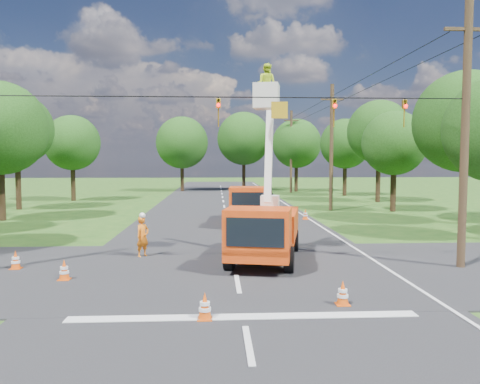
{
  "coord_description": "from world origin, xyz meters",
  "views": [
    {
      "loc": [
        -0.7,
        -14.9,
        4.08
      ],
      "look_at": [
        0.39,
        6.17,
        2.6
      ],
      "focal_mm": 35.0,
      "sensor_mm": 36.0,
      "label": 1
    }
  ],
  "objects": [
    {
      "name": "tree_right_e",
      "position": [
        13.8,
        37.0,
        5.81
      ],
      "size": [
        5.6,
        5.6,
        8.63
      ],
      "color": "#382616",
      "rests_on": "ground"
    },
    {
      "name": "tree_right_c",
      "position": [
        13.2,
        21.0,
        5.31
      ],
      "size": [
        5.0,
        5.0,
        7.83
      ],
      "color": "#382616",
      "rests_on": "ground"
    },
    {
      "name": "pole_right_far",
      "position": [
        8.5,
        42.0,
        5.11
      ],
      "size": [
        1.8,
        0.3,
        10.0
      ],
      "color": "#4C3823",
      "rests_on": "ground"
    },
    {
      "name": "stop_bar",
      "position": [
        0.0,
        -3.2,
        0.0
      ],
      "size": [
        9.0,
        0.45,
        0.02
      ],
      "primitive_type": "cube",
      "color": "silver",
      "rests_on": "ground"
    },
    {
      "name": "pole_right_mid",
      "position": [
        8.5,
        22.0,
        5.11
      ],
      "size": [
        1.8,
        0.3,
        10.0
      ],
      "color": "#4C3823",
      "rests_on": "ground"
    },
    {
      "name": "traffic_cone_5",
      "position": [
        -8.1,
        2.54,
        0.36
      ],
      "size": [
        0.38,
        0.38,
        0.71
      ],
      "color": "#E24E0B",
      "rests_on": "ground"
    },
    {
      "name": "ground",
      "position": [
        0.0,
        20.0,
        0.0
      ],
      "size": [
        140.0,
        140.0,
        0.0
      ],
      "primitive_type": "plane",
      "color": "#234E17",
      "rests_on": "ground"
    },
    {
      "name": "traffic_cone_1",
      "position": [
        2.81,
        -2.31,
        0.36
      ],
      "size": [
        0.38,
        0.38,
        0.71
      ],
      "color": "#E24E0B",
      "rests_on": "ground"
    },
    {
      "name": "ground_worker",
      "position": [
        -3.76,
        4.57,
        0.86
      ],
      "size": [
        0.72,
        0.75,
        1.72
      ],
      "primitive_type": "imported",
      "rotation": [
        0.0,
        0.0,
        0.87
      ],
      "color": "orange",
      "rests_on": "ground"
    },
    {
      "name": "second_truck",
      "position": [
        1.46,
        14.39,
        1.28
      ],
      "size": [
        3.03,
        6.75,
        2.46
      ],
      "rotation": [
        0.0,
        0.0,
        -0.08
      ],
      "color": "#E34210",
      "rests_on": "ground"
    },
    {
      "name": "tree_left_f",
      "position": [
        -14.8,
        32.0,
        5.69
      ],
      "size": [
        5.4,
        5.4,
        8.4
      ],
      "color": "#382616",
      "rests_on": "ground"
    },
    {
      "name": "tree_far_c",
      "position": [
        9.5,
        44.0,
        6.06
      ],
      "size": [
        6.2,
        6.2,
        9.18
      ],
      "color": "#382616",
      "rests_on": "ground"
    },
    {
      "name": "traffic_cone_7",
      "position": [
        5.33,
        16.21,
        0.36
      ],
      "size": [
        0.38,
        0.38,
        0.71
      ],
      "color": "#E24E0B",
      "rests_on": "ground"
    },
    {
      "name": "tree_far_a",
      "position": [
        -5.0,
        45.0,
        6.19
      ],
      "size": [
        6.6,
        6.6,
        9.5
      ],
      "color": "#382616",
      "rests_on": "ground"
    },
    {
      "name": "traffic_cone_0",
      "position": [
        -0.99,
        -3.28,
        0.36
      ],
      "size": [
        0.38,
        0.38,
        0.71
      ],
      "color": "#E24E0B",
      "rests_on": "ground"
    },
    {
      "name": "road_main",
      "position": [
        0.0,
        20.0,
        0.0
      ],
      "size": [
        12.0,
        100.0,
        0.06
      ],
      "primitive_type": "cube",
      "color": "black",
      "rests_on": "ground"
    },
    {
      "name": "distant_car",
      "position": [
        3.79,
        26.53,
        0.68
      ],
      "size": [
        1.95,
        4.12,
        1.36
      ],
      "primitive_type": "imported",
      "rotation": [
        0.0,
        0.0,
        -0.09
      ],
      "color": "black",
      "rests_on": "ground"
    },
    {
      "name": "tree_left_e",
      "position": [
        -16.8,
        24.0,
        6.49
      ],
      "size": [
        5.8,
        5.8,
        9.41
      ],
      "color": "#382616",
      "rests_on": "ground"
    },
    {
      "name": "traffic_cone_4",
      "position": [
        -5.8,
        0.86,
        0.36
      ],
      "size": [
        0.38,
        0.38,
        0.71
      ],
      "color": "#E24E0B",
      "rests_on": "ground"
    },
    {
      "name": "edge_line",
      "position": [
        5.6,
        20.0,
        0.0
      ],
      "size": [
        0.12,
        90.0,
        0.02
      ],
      "primitive_type": "cube",
      "color": "silver",
      "rests_on": "ground"
    },
    {
      "name": "tree_right_d",
      "position": [
        14.8,
        29.0,
        6.68
      ],
      "size": [
        6.0,
        6.0,
        9.7
      ],
      "color": "#382616",
      "rests_on": "ground"
    },
    {
      "name": "traffic_cone_2",
      "position": [
        0.34,
        8.64,
        0.36
      ],
      "size": [
        0.38,
        0.38,
        0.71
      ],
      "color": "#E24E0B",
      "rests_on": "ground"
    },
    {
      "name": "tree_right_b",
      "position": [
        15.0,
        14.0,
        6.43
      ],
      "size": [
        6.4,
        6.4,
        9.65
      ],
      "color": "#382616",
      "rests_on": "ground"
    },
    {
      "name": "traffic_cone_3",
      "position": [
        2.93,
        11.65,
        0.36
      ],
      "size": [
        0.38,
        0.38,
        0.71
      ],
      "color": "#E24E0B",
      "rests_on": "ground"
    },
    {
      "name": "signal_span",
      "position": [
        2.23,
        1.99,
        5.88
      ],
      "size": [
        18.0,
        0.29,
        1.07
      ],
      "color": "black",
      "rests_on": "ground"
    },
    {
      "name": "tree_far_b",
      "position": [
        3.0,
        47.0,
        6.81
      ],
      "size": [
        7.0,
        7.0,
        10.32
      ],
      "color": "#382616",
      "rests_on": "ground"
    },
    {
      "name": "pole_right_near",
      "position": [
        8.5,
        2.0,
        5.11
      ],
      "size": [
        1.8,
        0.3,
        10.0
      ],
      "color": "#4C3823",
      "rests_on": "ground"
    },
    {
      "name": "bucket_truck",
      "position": [
        1.24,
        3.57,
        1.66
      ],
      "size": [
        3.57,
        6.59,
        7.91
      ],
      "rotation": [
        0.0,
        0.0,
        -0.21
      ],
      "color": "#E34210",
      "rests_on": "ground"
    },
    {
      "name": "road_cross",
      "position": [
        0.0,
        2.0,
        0.0
      ],
      "size": [
        56.0,
        10.0,
        0.07
      ],
      "primitive_type": "cube",
      "color": "black",
      "rests_on": "ground"
    }
  ]
}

